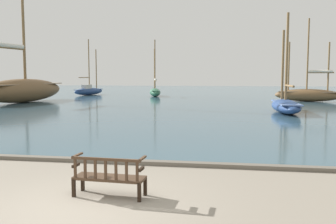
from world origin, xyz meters
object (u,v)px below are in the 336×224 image
object	(u,v)px
sailboat_distant_harbor	(24,89)
park_bench	(109,176)
sailboat_mid_port	(155,91)
sailboat_mid_starboard	(308,94)
sailboat_nearest_starboard	(286,104)
sailboat_far_port	(89,90)

from	to	relation	value
sailboat_distant_harbor	park_bench	bearing A→B (deg)	-56.41
sailboat_mid_port	sailboat_mid_starboard	world-z (taller)	sailboat_mid_starboard
park_bench	sailboat_mid_starboard	xyz separation A→B (m)	(10.44, 31.26, 0.38)
sailboat_nearest_starboard	sailboat_mid_port	bearing A→B (deg)	125.28
sailboat_nearest_starboard	sailboat_mid_starboard	xyz separation A→B (m)	(3.88, 11.98, 0.19)
sailboat_far_port	sailboat_mid_starboard	xyz separation A→B (m)	(26.17, -8.05, 0.15)
sailboat_far_port	sailboat_mid_starboard	world-z (taller)	sailboat_mid_starboard
sailboat_nearest_starboard	sailboat_distant_harbor	bearing A→B (deg)	164.95
sailboat_nearest_starboard	sailboat_mid_port	xyz separation A→B (m)	(-13.00, 18.37, 0.04)
sailboat_nearest_starboard	sailboat_mid_starboard	bearing A→B (deg)	72.03
sailboat_distant_harbor	sailboat_mid_port	size ratio (longest dim) A/B	2.09
sailboat_distant_harbor	sailboat_nearest_starboard	xyz separation A→B (m)	(23.58, -6.34, -0.71)
sailboat_nearest_starboard	sailboat_mid_port	world-z (taller)	sailboat_mid_port
park_bench	sailboat_distant_harbor	world-z (taller)	sailboat_distant_harbor
sailboat_mid_port	park_bench	bearing A→B (deg)	-80.29
sailboat_far_port	sailboat_mid_port	world-z (taller)	sailboat_far_port
park_bench	sailboat_nearest_starboard	bearing A→B (deg)	71.23
park_bench	sailboat_far_port	size ratio (longest dim) A/B	0.22
sailboat_far_port	sailboat_mid_starboard	size ratio (longest dim) A/B	0.89
sailboat_mid_port	sailboat_far_port	bearing A→B (deg)	169.86
sailboat_mid_starboard	sailboat_distant_harbor	bearing A→B (deg)	-168.41
sailboat_far_port	sailboat_mid_starboard	bearing A→B (deg)	-17.11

